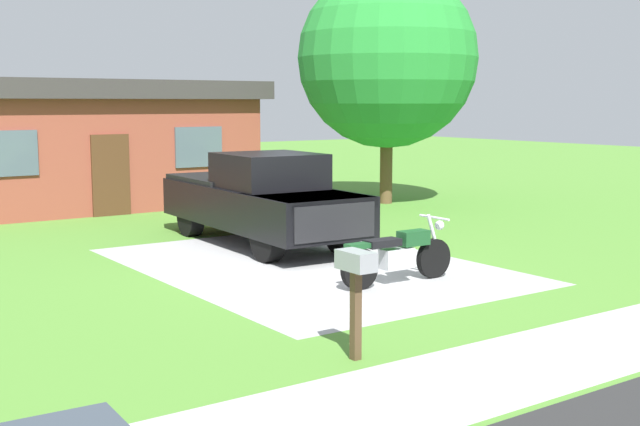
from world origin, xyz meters
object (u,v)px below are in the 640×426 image
Objects in this scene: mailbox at (356,276)px; neighbor_house at (77,142)px; shade_tree at (387,58)px; motorcycle at (399,255)px; pickup_truck at (259,198)px.

neighbor_house reaches higher than mailbox.
shade_tree reaches higher than mailbox.
mailbox is 14.95m from shade_tree.
motorcycle is 12.97m from neighbor_house.
pickup_truck is at bearing 88.95° from motorcycle.
pickup_truck reaches higher than motorcycle.
shade_tree is at bearing -31.29° from neighbor_house.
mailbox is 0.13× the size of neighbor_house.
motorcycle is at bearing -85.97° from neighbor_house.
mailbox is at bearing -97.52° from neighbor_house.
pickup_truck is at bearing 67.29° from mailbox.
neighbor_house reaches higher than pickup_truck.
shade_tree reaches higher than motorcycle.
shade_tree reaches higher than pickup_truck.
neighbor_house reaches higher than motorcycle.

